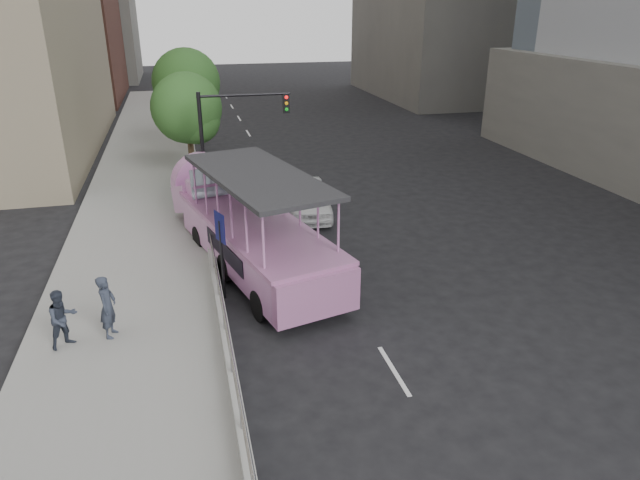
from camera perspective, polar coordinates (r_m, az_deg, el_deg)
ground at (r=16.54m, az=1.62°, el=-9.48°), size 160.00×160.00×0.00m
sidewalk at (r=25.11m, az=-17.41°, el=1.41°), size 5.50×80.00×0.30m
kerb_wall at (r=17.59m, az=-10.02°, el=-5.94°), size 0.24×30.00×0.36m
guardrail at (r=17.29m, az=-10.17°, el=-4.01°), size 0.07×22.00×0.71m
duck_boat at (r=20.76m, az=-7.57°, el=1.46°), size 5.32×11.38×3.68m
car at (r=25.43m, az=-1.09°, el=4.26°), size 2.56×4.83×1.57m
pedestrian_near at (r=16.54m, az=-20.47°, el=-6.26°), size 0.58×0.74×1.80m
pedestrian_mid at (r=16.56m, az=-24.35°, el=-7.18°), size 1.01×0.97×1.64m
parking_sign at (r=17.93m, az=-9.85°, el=-0.61°), size 0.26×0.62×2.92m
traffic_signal at (r=26.61m, az=-9.20°, el=10.86°), size 4.20×0.32×5.20m
street_tree_near at (r=29.84m, az=-12.99°, el=12.47°), size 3.52×3.52×5.72m
street_tree_far at (r=35.71m, az=-13.04°, el=14.85°), size 3.97×3.97×6.45m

